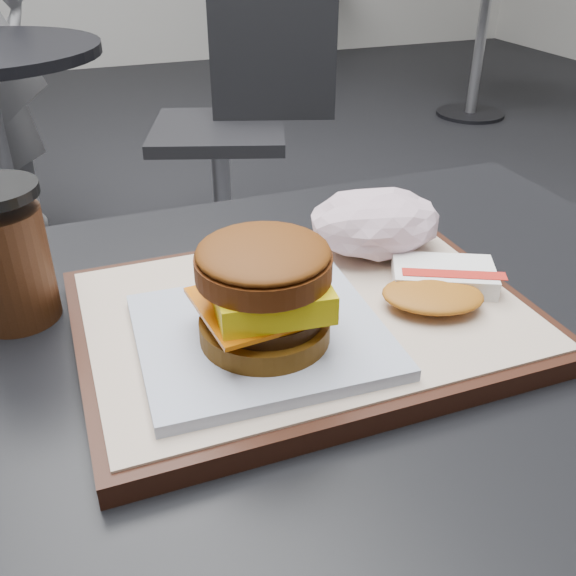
{
  "coord_description": "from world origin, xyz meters",
  "views": [
    {
      "loc": [
        -0.19,
        -0.42,
        1.09
      ],
      "look_at": [
        -0.04,
        -0.03,
        0.83
      ],
      "focal_mm": 40.0,
      "sensor_mm": 36.0,
      "label": 1
    }
  ],
  "objects_px": {
    "breakfast_sandwich": "(264,302)",
    "neighbor_chair": "(238,114)",
    "crumpled_wrapper": "(376,223)",
    "customer_table": "(315,479)",
    "serving_tray": "(305,318)",
    "hash_brown": "(439,284)",
    "coffee_cup": "(7,260)"
  },
  "relations": [
    {
      "from": "customer_table",
      "to": "crumpled_wrapper",
      "type": "relative_size",
      "value": 6.08
    },
    {
      "from": "hash_brown",
      "to": "crumpled_wrapper",
      "type": "xyz_separation_m",
      "value": [
        -0.01,
        0.1,
        0.02
      ]
    },
    {
      "from": "breakfast_sandwich",
      "to": "coffee_cup",
      "type": "height_order",
      "value": "coffee_cup"
    },
    {
      "from": "breakfast_sandwich",
      "to": "neighbor_chair",
      "type": "xyz_separation_m",
      "value": [
        0.45,
        1.6,
        -0.32
      ]
    },
    {
      "from": "breakfast_sandwich",
      "to": "coffee_cup",
      "type": "distance_m",
      "value": 0.23
    },
    {
      "from": "hash_brown",
      "to": "coffee_cup",
      "type": "bearing_deg",
      "value": 160.2
    },
    {
      "from": "hash_brown",
      "to": "crumpled_wrapper",
      "type": "relative_size",
      "value": 1.02
    },
    {
      "from": "hash_brown",
      "to": "breakfast_sandwich",
      "type": "bearing_deg",
      "value": -173.72
    },
    {
      "from": "crumpled_wrapper",
      "to": "coffee_cup",
      "type": "bearing_deg",
      "value": 175.12
    },
    {
      "from": "coffee_cup",
      "to": "neighbor_chair",
      "type": "distance_m",
      "value": 1.62
    },
    {
      "from": "breakfast_sandwich",
      "to": "crumpled_wrapper",
      "type": "bearing_deg",
      "value": 36.71
    },
    {
      "from": "customer_table",
      "to": "neighbor_chair",
      "type": "height_order",
      "value": "neighbor_chair"
    },
    {
      "from": "customer_table",
      "to": "coffee_cup",
      "type": "xyz_separation_m",
      "value": [
        -0.24,
        0.11,
        0.24
      ]
    },
    {
      "from": "serving_tray",
      "to": "breakfast_sandwich",
      "type": "distance_m",
      "value": 0.08
    },
    {
      "from": "crumpled_wrapper",
      "to": "neighbor_chair",
      "type": "bearing_deg",
      "value": 78.74
    },
    {
      "from": "customer_table",
      "to": "coffee_cup",
      "type": "distance_m",
      "value": 0.36
    },
    {
      "from": "serving_tray",
      "to": "hash_brown",
      "type": "xyz_separation_m",
      "value": [
        0.12,
        -0.02,
        0.02
      ]
    },
    {
      "from": "hash_brown",
      "to": "coffee_cup",
      "type": "height_order",
      "value": "coffee_cup"
    },
    {
      "from": "breakfast_sandwich",
      "to": "crumpled_wrapper",
      "type": "xyz_separation_m",
      "value": [
        0.15,
        0.12,
        -0.01
      ]
    },
    {
      "from": "customer_table",
      "to": "crumpled_wrapper",
      "type": "xyz_separation_m",
      "value": [
        0.09,
        0.08,
        0.23
      ]
    },
    {
      "from": "hash_brown",
      "to": "customer_table",
      "type": "bearing_deg",
      "value": 172.29
    },
    {
      "from": "crumpled_wrapper",
      "to": "customer_table",
      "type": "bearing_deg",
      "value": -138.49
    },
    {
      "from": "customer_table",
      "to": "serving_tray",
      "type": "bearing_deg",
      "value": 151.5
    },
    {
      "from": "breakfast_sandwich",
      "to": "coffee_cup",
      "type": "bearing_deg",
      "value": 141.51
    },
    {
      "from": "serving_tray",
      "to": "coffee_cup",
      "type": "distance_m",
      "value": 0.26
    },
    {
      "from": "crumpled_wrapper",
      "to": "coffee_cup",
      "type": "xyz_separation_m",
      "value": [
        -0.34,
        0.03,
        0.01
      ]
    },
    {
      "from": "crumpled_wrapper",
      "to": "coffee_cup",
      "type": "distance_m",
      "value": 0.34
    },
    {
      "from": "coffee_cup",
      "to": "hash_brown",
      "type": "bearing_deg",
      "value": -19.8
    },
    {
      "from": "breakfast_sandwich",
      "to": "neighbor_chair",
      "type": "height_order",
      "value": "breakfast_sandwich"
    },
    {
      "from": "hash_brown",
      "to": "crumpled_wrapper",
      "type": "bearing_deg",
      "value": 97.63
    },
    {
      "from": "customer_table",
      "to": "serving_tray",
      "type": "relative_size",
      "value": 2.11
    },
    {
      "from": "neighbor_chair",
      "to": "hash_brown",
      "type": "bearing_deg",
      "value": -100.13
    }
  ]
}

